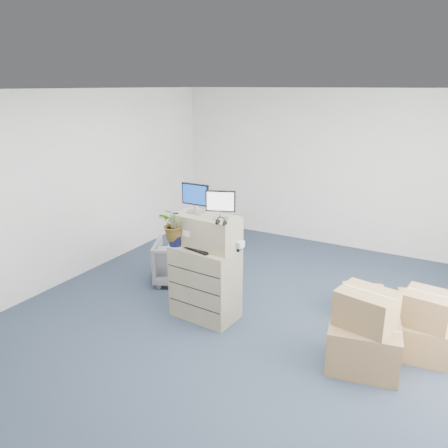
{
  "coord_description": "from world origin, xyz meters",
  "views": [
    {
      "loc": [
        2.05,
        -4.2,
        2.85
      ],
      "look_at": [
        -0.52,
        0.4,
        1.16
      ],
      "focal_mm": 35.0,
      "sensor_mm": 36.0,
      "label": 1
    }
  ],
  "objects_px": {
    "potted_plant": "(175,229)",
    "monitor_right": "(220,203)",
    "filing_cabinet_lower": "(205,283)",
    "keyboard": "(199,249)",
    "office_chair": "(179,259)",
    "monitor_left": "(195,197)",
    "water_bottle": "(215,239)"
  },
  "relations": [
    {
      "from": "filing_cabinet_lower",
      "to": "monitor_left",
      "type": "height_order",
      "value": "monitor_left"
    },
    {
      "from": "monitor_left",
      "to": "monitor_right",
      "type": "distance_m",
      "value": 0.41
    },
    {
      "from": "office_chair",
      "to": "keyboard",
      "type": "bearing_deg",
      "value": 110.56
    },
    {
      "from": "filing_cabinet_lower",
      "to": "water_bottle",
      "type": "relative_size",
      "value": 4.23
    },
    {
      "from": "keyboard",
      "to": "water_bottle",
      "type": "distance_m",
      "value": 0.24
    },
    {
      "from": "monitor_left",
      "to": "water_bottle",
      "type": "relative_size",
      "value": 1.68
    },
    {
      "from": "potted_plant",
      "to": "monitor_right",
      "type": "bearing_deg",
      "value": 12.93
    },
    {
      "from": "water_bottle",
      "to": "office_chair",
      "type": "relative_size",
      "value": 0.31
    },
    {
      "from": "monitor_right",
      "to": "keyboard",
      "type": "distance_m",
      "value": 0.64
    },
    {
      "from": "monitor_left",
      "to": "office_chair",
      "type": "relative_size",
      "value": 0.52
    },
    {
      "from": "water_bottle",
      "to": "keyboard",
      "type": "bearing_deg",
      "value": -125.33
    },
    {
      "from": "filing_cabinet_lower",
      "to": "office_chair",
      "type": "relative_size",
      "value": 1.31
    },
    {
      "from": "filing_cabinet_lower",
      "to": "office_chair",
      "type": "height_order",
      "value": "filing_cabinet_lower"
    },
    {
      "from": "monitor_left",
      "to": "monitor_right",
      "type": "height_order",
      "value": "monitor_left"
    },
    {
      "from": "office_chair",
      "to": "potted_plant",
      "type": "bearing_deg",
      "value": 96.9
    },
    {
      "from": "filing_cabinet_lower",
      "to": "water_bottle",
      "type": "xyz_separation_m",
      "value": [
        0.1,
        0.08,
        0.58
      ]
    },
    {
      "from": "filing_cabinet_lower",
      "to": "monitor_left",
      "type": "relative_size",
      "value": 2.52
    },
    {
      "from": "filing_cabinet_lower",
      "to": "keyboard",
      "type": "distance_m",
      "value": 0.49
    },
    {
      "from": "monitor_left",
      "to": "office_chair",
      "type": "distance_m",
      "value": 1.52
    },
    {
      "from": "filing_cabinet_lower",
      "to": "keyboard",
      "type": "height_order",
      "value": "keyboard"
    },
    {
      "from": "monitor_right",
      "to": "office_chair",
      "type": "bearing_deg",
      "value": 126.96
    },
    {
      "from": "keyboard",
      "to": "monitor_right",
      "type": "bearing_deg",
      "value": 35.29
    },
    {
      "from": "monitor_right",
      "to": "keyboard",
      "type": "height_order",
      "value": "monitor_right"
    },
    {
      "from": "filing_cabinet_lower",
      "to": "monitor_right",
      "type": "xyz_separation_m",
      "value": [
        0.23,
        -0.0,
        1.06
      ]
    },
    {
      "from": "monitor_left",
      "to": "keyboard",
      "type": "xyz_separation_m",
      "value": [
        0.16,
        -0.18,
        -0.6
      ]
    },
    {
      "from": "keyboard",
      "to": "potted_plant",
      "type": "bearing_deg",
      "value": -160.29
    },
    {
      "from": "monitor_right",
      "to": "keyboard",
      "type": "relative_size",
      "value": 0.9
    },
    {
      "from": "monitor_right",
      "to": "water_bottle",
      "type": "bearing_deg",
      "value": 125.54
    },
    {
      "from": "monitor_right",
      "to": "water_bottle",
      "type": "relative_size",
      "value": 1.55
    },
    {
      "from": "filing_cabinet_lower",
      "to": "monitor_right",
      "type": "relative_size",
      "value": 2.72
    },
    {
      "from": "monitor_left",
      "to": "water_bottle",
      "type": "distance_m",
      "value": 0.57
    },
    {
      "from": "filing_cabinet_lower",
      "to": "keyboard",
      "type": "relative_size",
      "value": 2.45
    }
  ]
}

